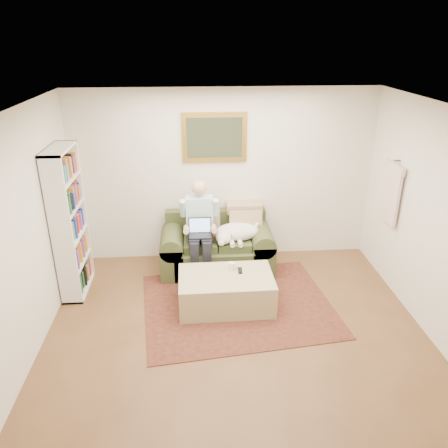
{
  "coord_description": "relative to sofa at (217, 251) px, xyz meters",
  "views": [
    {
      "loc": [
        -0.46,
        -3.77,
        3.28
      ],
      "look_at": [
        -0.07,
        1.53,
        0.95
      ],
      "focal_mm": 35.0,
      "sensor_mm": 36.0,
      "label": 1
    }
  ],
  "objects": [
    {
      "name": "coffee_mug",
      "position": [
        0.14,
        -0.84,
        0.2
      ],
      "size": [
        0.08,
        0.08,
        0.1
      ],
      "primitive_type": "cylinder",
      "color": "white",
      "rests_on": "ottoman"
    },
    {
      "name": "seated_man",
      "position": [
        -0.25,
        -0.15,
        0.41
      ],
      "size": [
        0.54,
        0.78,
        1.39
      ],
      "primitive_type": null,
      "color": "#8CCCD8",
      "rests_on": "sofa"
    },
    {
      "name": "sofa",
      "position": [
        0.0,
        0.0,
        0.0
      ],
      "size": [
        1.65,
        0.84,
        0.99
      ],
      "color": "#464926",
      "rests_on": "room_shell"
    },
    {
      "name": "hanging_shirt",
      "position": [
        2.33,
        -0.45,
        1.07
      ],
      "size": [
        0.06,
        0.52,
        0.9
      ],
      "primitive_type": null,
      "color": "beige",
      "rests_on": "room_shell"
    },
    {
      "name": "sleeping_dog",
      "position": [
        0.3,
        -0.08,
        0.35
      ],
      "size": [
        0.68,
        0.43,
        0.25
      ],
      "primitive_type": null,
      "color": "white",
      "rests_on": "sofa"
    },
    {
      "name": "bookshelf",
      "position": [
        -1.96,
        -0.45,
        0.72
      ],
      "size": [
        0.28,
        0.8,
        2.0
      ],
      "primitive_type": null,
      "color": "white",
      "rests_on": "room_shell"
    },
    {
      "name": "room_shell",
      "position": [
        0.14,
        -1.7,
        1.02
      ],
      "size": [
        4.51,
        5.0,
        2.61
      ],
      "color": "brown",
      "rests_on": "ground"
    },
    {
      "name": "laptop",
      "position": [
        -0.25,
        -0.21,
        0.44
      ],
      "size": [
        0.32,
        0.25,
        0.23
      ],
      "color": "black",
      "rests_on": "seated_man"
    },
    {
      "name": "rug",
      "position": [
        0.21,
        -1.02,
        -0.28
      ],
      "size": [
        2.62,
        2.2,
        0.01
      ],
      "primitive_type": "cube",
      "rotation": [
        0.0,
        0.0,
        0.12
      ],
      "color": "#321B14",
      "rests_on": "room_shell"
    },
    {
      "name": "wall_mirror",
      "position": [
        0.0,
        0.42,
        1.62
      ],
      "size": [
        0.94,
        0.04,
        0.72
      ],
      "color": "gold",
      "rests_on": "room_shell"
    },
    {
      "name": "ottoman",
      "position": [
        0.06,
        -1.01,
        -0.07
      ],
      "size": [
        1.21,
        0.78,
        0.44
      ],
      "primitive_type": "cube",
      "rotation": [
        0.0,
        0.0,
        0.01
      ],
      "color": "tan",
      "rests_on": "room_shell"
    },
    {
      "name": "tv_remote",
      "position": [
        0.25,
        -0.9,
        0.16
      ],
      "size": [
        0.06,
        0.15,
        0.02
      ],
      "primitive_type": "cube",
      "rotation": [
        0.0,
        0.0,
        -0.06
      ],
      "color": "black",
      "rests_on": "ottoman"
    }
  ]
}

